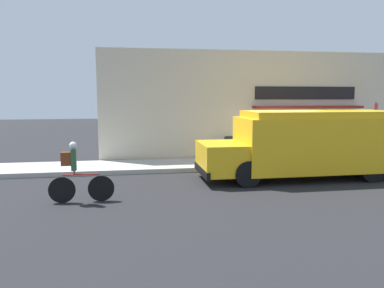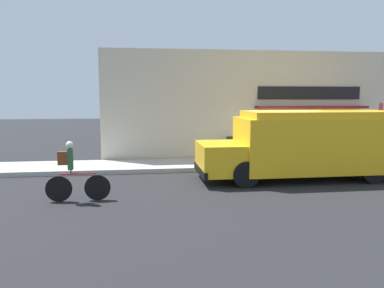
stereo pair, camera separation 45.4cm
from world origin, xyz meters
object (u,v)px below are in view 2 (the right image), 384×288
at_px(cyclist, 73,173).
at_px(trash_bin, 233,148).
at_px(school_bus, 309,144).
at_px(stop_sign_post, 380,122).

distance_m(cyclist, trash_bin, 7.54).
xyz_separation_m(school_bus, trash_bin, (-1.86, 3.22, -0.57)).
bearing_deg(cyclist, trash_bin, 40.94).
bearing_deg(school_bus, stop_sign_post, 28.26).
relative_size(school_bus, stop_sign_post, 2.87).
distance_m(stop_sign_post, trash_bin, 6.11).
bearing_deg(trash_bin, cyclist, -138.10).
xyz_separation_m(school_bus, cyclist, (-7.47, -1.82, -0.45)).
bearing_deg(school_bus, cyclist, -166.69).
xyz_separation_m(cyclist, stop_sign_post, (11.53, 4.04, 1.02)).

